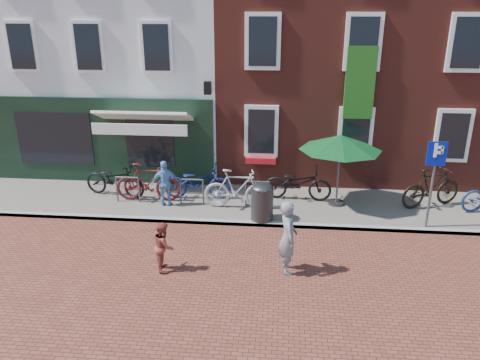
# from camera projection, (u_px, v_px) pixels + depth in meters

# --- Properties ---
(ground) EXTENTS (80.00, 80.00, 0.00)m
(ground) POSITION_uv_depth(u_px,v_px,m) (237.00, 226.00, 13.13)
(ground) COLOR brown
(sidewalk) EXTENTS (24.00, 3.00, 0.10)m
(sidewalk) POSITION_uv_depth(u_px,v_px,m) (274.00, 205.00, 14.43)
(sidewalk) COLOR slate
(sidewalk) RESTS_ON ground
(building_stucco) EXTENTS (8.00, 8.00, 9.00)m
(building_stucco) POSITION_uv_depth(u_px,v_px,m) (129.00, 42.00, 18.56)
(building_stucco) COLOR silver
(building_stucco) RESTS_ON ground
(building_brick_mid) EXTENTS (6.00, 8.00, 10.00)m
(building_brick_mid) POSITION_uv_depth(u_px,v_px,m) (307.00, 29.00, 17.77)
(building_brick_mid) COLOR maroon
(building_brick_mid) RESTS_ON ground
(building_brick_right) EXTENTS (6.00, 8.00, 10.00)m
(building_brick_right) POSITION_uv_depth(u_px,v_px,m) (471.00, 30.00, 17.24)
(building_brick_right) COLOR maroon
(building_brick_right) RESTS_ON ground
(litter_bin) EXTENTS (0.63, 0.63, 1.15)m
(litter_bin) POSITION_uv_depth(u_px,v_px,m) (262.00, 200.00, 13.11)
(litter_bin) COLOR #323335
(litter_bin) RESTS_ON sidewalk
(parking_sign) EXTENTS (0.50, 0.08, 2.43)m
(parking_sign) POSITION_uv_depth(u_px,v_px,m) (434.00, 170.00, 12.29)
(parking_sign) COLOR #4C4C4F
(parking_sign) RESTS_ON sidewalk
(parasol) EXTENTS (2.45, 2.45, 2.28)m
(parasol) POSITION_uv_depth(u_px,v_px,m) (341.00, 140.00, 13.65)
(parasol) COLOR #4C4C4F
(parasol) RESTS_ON sidewalk
(woman) EXTENTS (0.51, 0.70, 1.75)m
(woman) POSITION_uv_depth(u_px,v_px,m) (288.00, 237.00, 10.59)
(woman) COLOR gray
(woman) RESTS_ON ground
(boy) EXTENTS (0.58, 0.67, 1.18)m
(boy) POSITION_uv_depth(u_px,v_px,m) (164.00, 246.00, 10.78)
(boy) COLOR brown
(boy) RESTS_ON ground
(cafe_person) EXTENTS (0.89, 0.57, 1.40)m
(cafe_person) POSITION_uv_depth(u_px,v_px,m) (165.00, 183.00, 14.05)
(cafe_person) COLOR #6D9BD0
(cafe_person) RESTS_ON sidewalk
(bicycle_0) EXTENTS (2.19, 1.16, 1.09)m
(bicycle_0) POSITION_uv_depth(u_px,v_px,m) (115.00, 179.00, 14.82)
(bicycle_0) COLOR black
(bicycle_0) RESTS_ON sidewalk
(bicycle_1) EXTENTS (2.03, 0.63, 1.21)m
(bicycle_1) POSITION_uv_depth(u_px,v_px,m) (148.00, 182.00, 14.42)
(bicycle_1) COLOR #5C181B
(bicycle_1) RESTS_ON sidewalk
(bicycle_2) EXTENTS (2.12, 0.84, 1.09)m
(bicycle_2) POSITION_uv_depth(u_px,v_px,m) (198.00, 182.00, 14.61)
(bicycle_2) COLOR navy
(bicycle_2) RESTS_ON sidewalk
(bicycle_3) EXTENTS (2.02, 0.60, 1.21)m
(bicycle_3) POSITION_uv_depth(u_px,v_px,m) (237.00, 189.00, 13.88)
(bicycle_3) COLOR #A1A1A3
(bicycle_3) RESTS_ON sidewalk
(bicycle_4) EXTENTS (2.13, 0.89, 1.09)m
(bicycle_4) POSITION_uv_depth(u_px,v_px,m) (298.00, 183.00, 14.52)
(bicycle_4) COLOR black
(bicycle_4) RESTS_ON sidewalk
(bicycle_5) EXTENTS (2.08, 1.32, 1.21)m
(bicycle_5) POSITION_uv_depth(u_px,v_px,m) (432.00, 188.00, 13.98)
(bicycle_5) COLOR black
(bicycle_5) RESTS_ON sidewalk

